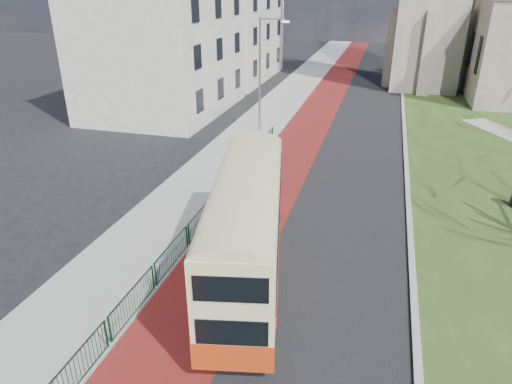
% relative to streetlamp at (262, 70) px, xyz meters
% --- Properties ---
extents(ground, '(160.00, 160.00, 0.00)m').
position_rel_streetlamp_xyz_m(ground, '(4.35, -18.00, -4.59)').
color(ground, black).
rests_on(ground, ground).
extents(road_carriageway, '(9.00, 120.00, 0.01)m').
position_rel_streetlamp_xyz_m(road_carriageway, '(5.85, 2.00, -4.59)').
color(road_carriageway, black).
rests_on(road_carriageway, ground).
extents(bus_lane, '(3.40, 120.00, 0.01)m').
position_rel_streetlamp_xyz_m(bus_lane, '(3.15, 2.00, -4.59)').
color(bus_lane, '#591414').
rests_on(bus_lane, ground).
extents(pavement_west, '(4.00, 120.00, 0.12)m').
position_rel_streetlamp_xyz_m(pavement_west, '(-0.65, 2.00, -4.53)').
color(pavement_west, gray).
rests_on(pavement_west, ground).
extents(kerb_west, '(0.25, 120.00, 0.13)m').
position_rel_streetlamp_xyz_m(kerb_west, '(1.35, 2.00, -4.53)').
color(kerb_west, '#999993').
rests_on(kerb_west, ground).
extents(kerb_east, '(0.25, 80.00, 0.13)m').
position_rel_streetlamp_xyz_m(kerb_east, '(10.45, 4.00, -4.53)').
color(kerb_east, '#999993').
rests_on(kerb_east, ground).
extents(pedestrian_railing, '(0.07, 24.00, 1.12)m').
position_rel_streetlamp_xyz_m(pedestrian_railing, '(1.40, -14.00, -4.04)').
color(pedestrian_railing, '#0B331A').
rests_on(pedestrian_railing, ground).
extents(street_block_near, '(10.30, 14.30, 13.00)m').
position_rel_streetlamp_xyz_m(street_block_near, '(-9.65, 4.00, 1.92)').
color(street_block_near, '#BCB9A9').
rests_on(street_block_near, ground).
extents(street_block_far, '(10.30, 16.30, 11.50)m').
position_rel_streetlamp_xyz_m(street_block_far, '(-9.65, 20.00, 1.17)').
color(street_block_far, beige).
rests_on(street_block_far, ground).
extents(streetlamp, '(2.13, 0.18, 8.00)m').
position_rel_streetlamp_xyz_m(streetlamp, '(0.00, 0.00, 0.00)').
color(streetlamp, gray).
rests_on(streetlamp, pavement_west).
extents(bus, '(4.28, 10.11, 4.12)m').
position_rel_streetlamp_xyz_m(bus, '(4.44, -18.59, -2.24)').
color(bus, '#B63610').
rests_on(bus, ground).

